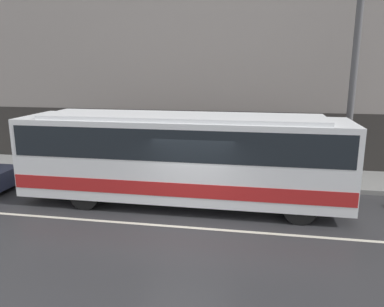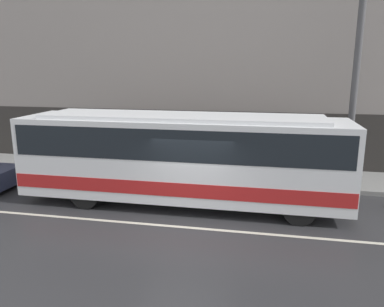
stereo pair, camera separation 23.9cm
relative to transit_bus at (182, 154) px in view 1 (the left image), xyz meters
name	(u,v)px [view 1 (the left image)]	position (x,y,z in m)	size (l,w,h in m)	color
ground_plane	(188,228)	(0.59, -1.95, -1.74)	(60.00, 60.00, 0.00)	#2D2D30
sidewalk	(211,174)	(0.59, 3.49, -1.65)	(60.00, 2.88, 0.17)	gray
building_facade	(217,55)	(0.59, 5.07, 3.39)	(60.00, 0.35, 10.64)	gray
lane_stripe	(188,227)	(0.59, -1.95, -1.74)	(54.00, 0.14, 0.01)	beige
transit_bus	(182,154)	(0.00, 0.00, 0.00)	(10.89, 2.52, 3.08)	white
utility_pole_near	(353,81)	(5.81, 2.51, 2.37)	(0.24, 0.24, 7.86)	#4C4C4F
pedestrian_waiting	(226,158)	(1.25, 2.79, -0.75)	(0.36, 0.36, 1.73)	#333338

